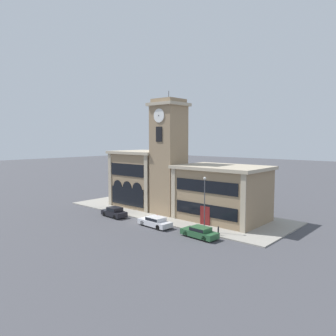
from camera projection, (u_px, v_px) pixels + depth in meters
name	position (u px, v px, depth m)	size (l,w,h in m)	color
ground_plane	(144.00, 220.00, 46.46)	(300.00, 300.00, 0.00)	#424247
sidewalk_kerb	(174.00, 212.00, 51.47)	(36.38, 13.43, 0.15)	gray
clock_tower	(169.00, 157.00, 49.70)	(4.92, 4.92, 18.65)	#937A5B
town_hall_left_wing	(145.00, 178.00, 56.19)	(10.13, 8.87, 9.47)	#937A5B
town_hall_right_wing	(222.00, 193.00, 46.12)	(12.48, 8.87, 7.77)	#937A5B
parked_car_near	(114.00, 212.00, 48.33)	(4.34, 2.09, 1.47)	black
parked_car_mid	(155.00, 221.00, 42.86)	(5.00, 2.18, 1.35)	silver
parked_car_far	(200.00, 232.00, 38.13)	(4.63, 2.12, 1.32)	#285633
street_lamp	(205.00, 197.00, 39.95)	(0.36, 0.36, 6.76)	#4C4C51
bollard	(218.00, 231.00, 38.73)	(0.18, 0.18, 1.06)	black
fire_hydrant	(157.00, 218.00, 45.41)	(0.22, 0.22, 0.87)	red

